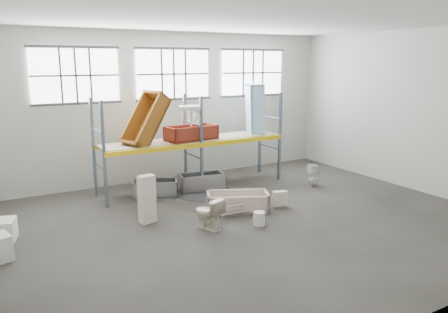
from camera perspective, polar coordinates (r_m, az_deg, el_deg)
floor at (r=11.40m, az=3.79°, el=-8.55°), size 12.00×10.00×0.10m
ceiling at (r=10.70m, az=4.19°, el=17.89°), size 12.00×10.00×0.10m
wall_back at (r=15.19m, az=-6.71°, el=6.56°), size 12.00×0.10×5.00m
wall_front at (r=7.20m, az=26.87°, el=-1.14°), size 12.00×0.10×5.00m
wall_right at (r=14.97m, az=23.74°, el=5.52°), size 0.10×10.00×5.00m
window_left at (r=14.06m, az=-18.90°, el=10.02°), size 2.60×0.04×1.60m
window_mid at (r=15.02m, az=-6.65°, el=10.70°), size 2.60×0.04×1.60m
window_right at (r=16.54m, az=3.78°, el=10.90°), size 2.60×0.04×1.60m
rack_upright_la at (r=12.37m, az=-15.47°, el=0.18°), size 0.08×0.08×3.00m
rack_upright_lb at (r=13.51m, az=-16.76°, el=1.11°), size 0.08×0.08×3.00m
rack_upright_ma at (r=13.40m, az=-2.98°, el=1.53°), size 0.08×0.08×3.00m
rack_upright_mb at (r=14.46m, az=-5.13°, el=2.30°), size 0.08×0.08×3.00m
rack_upright_ra at (r=14.97m, az=7.33°, el=2.59°), size 0.08×0.08×3.00m
rack_upright_rb at (r=15.93m, az=4.74°, el=3.24°), size 0.08×0.08×3.00m
rack_beam_front at (r=13.40m, az=-2.98°, el=1.53°), size 6.00×0.10×0.14m
rack_beam_back at (r=14.46m, az=-5.13°, el=2.30°), size 6.00×0.10×0.14m
shelf_deck at (r=13.91m, az=-4.10°, el=2.26°), size 5.90×1.10×0.03m
wet_patch at (r=13.59m, az=-2.52°, el=-4.82°), size 1.80×1.80×0.00m
bathtub_beige at (r=11.99m, az=1.80°, el=-5.95°), size 1.86×1.43×0.50m
cistern_spare at (r=12.33m, az=7.38°, el=-5.38°), size 0.43×0.27×0.38m
sink_in_tub at (r=12.03m, az=3.90°, el=-6.36°), size 0.51×0.51×0.13m
toilet_beige at (r=10.68m, az=-2.06°, el=-7.43°), size 0.68×0.88×0.79m
cistern_tall at (r=11.19m, az=-10.08°, el=-5.52°), size 0.44×0.34×1.23m
toilet_white at (r=14.55m, az=11.71°, el=-2.37°), size 0.38×0.37×0.76m
steel_tub_left at (r=13.40m, az=-9.04°, el=-4.12°), size 1.48×1.09×0.49m
steel_tub_right at (r=13.93m, az=-2.98°, el=-3.30°), size 1.50×0.89×0.52m
rust_tub_flat at (r=13.73m, az=-4.31°, el=3.13°), size 1.69×0.95×0.45m
rust_tub_tilted at (r=13.23m, az=-10.28°, el=4.70°), size 1.62×1.25×1.74m
sink_on_shelf at (r=13.43m, az=-4.32°, el=4.11°), size 0.84×0.72×0.65m
blue_tub_upright at (r=15.05m, az=4.09°, el=6.16°), size 0.79×0.95×1.75m
bucket at (r=11.01m, az=4.64°, el=-8.11°), size 0.38×0.38×0.34m
carton_far at (r=11.23m, az=-27.22°, el=-8.65°), size 0.73×0.73×0.50m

